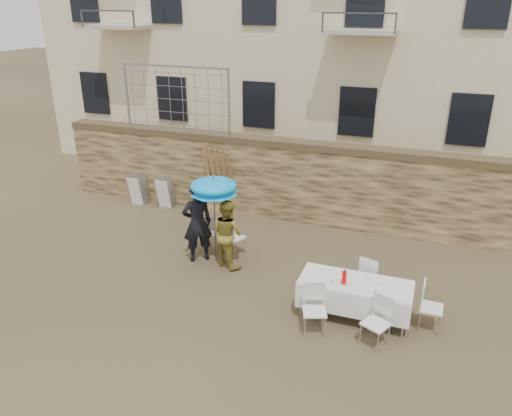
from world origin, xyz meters
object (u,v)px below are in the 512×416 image
(table_chair_front_left, at_px, (314,310))
(soda_bottle, at_px, (344,278))
(chair_stack_left, at_px, (142,187))
(chair_stack_right, at_px, (168,191))
(couple_chair_left, at_px, (208,232))
(table_chair_front_right, at_px, (376,323))
(couple_chair_right, at_px, (235,236))
(umbrella, at_px, (214,189))
(table_chair_side, at_px, (432,307))
(woman_dress, at_px, (227,233))
(banquet_table, at_px, (356,284))
(table_chair_back, at_px, (371,277))
(man_suit, at_px, (197,223))

(table_chair_front_left, bearing_deg, soda_bottle, 36.34)
(chair_stack_left, bearing_deg, chair_stack_right, 0.00)
(couple_chair_left, bearing_deg, table_chair_front_right, 138.77)
(chair_stack_right, bearing_deg, couple_chair_right, -36.04)
(umbrella, height_order, table_chair_front_right, umbrella)
(table_chair_side, bearing_deg, table_chair_front_left, 115.08)
(couple_chair_right, bearing_deg, umbrella, 83.46)
(woman_dress, relative_size, banquet_table, 0.77)
(umbrella, height_order, soda_bottle, umbrella)
(soda_bottle, xyz_separation_m, table_chair_back, (0.40, 0.95, -0.43))
(banquet_table, height_order, table_chair_side, table_chair_side)
(banquet_table, distance_m, table_chair_front_right, 0.94)
(soda_bottle, relative_size, chair_stack_left, 0.28)
(woman_dress, distance_m, table_chair_back, 3.30)
(chair_stack_right, bearing_deg, man_suit, -49.79)
(man_suit, distance_m, chair_stack_right, 3.64)
(banquet_table, distance_m, table_chair_front_left, 0.99)
(chair_stack_left, bearing_deg, umbrella, -36.18)
(couple_chair_right, xyz_separation_m, table_chair_side, (4.53, -1.50, 0.00))
(soda_bottle, bearing_deg, table_chair_side, 8.88)
(table_chair_side, bearing_deg, chair_stack_left, 68.42)
(table_chair_back, relative_size, chair_stack_right, 1.04)
(woman_dress, distance_m, umbrella, 1.07)
(table_chair_front_left, distance_m, table_chair_front_right, 1.10)
(couple_chair_left, xyz_separation_m, table_chair_back, (4.03, -0.80, 0.00))
(couple_chair_right, height_order, banquet_table, couple_chair_right)
(woman_dress, distance_m, table_chair_front_left, 3.08)
(table_chair_side, height_order, chair_stack_right, table_chair_side)
(man_suit, relative_size, table_chair_front_right, 1.96)
(soda_bottle, relative_size, table_chair_front_left, 0.27)
(umbrella, height_order, table_chair_side, umbrella)
(umbrella, bearing_deg, chair_stack_left, 143.82)
(man_suit, bearing_deg, table_chair_back, 138.53)
(couple_chair_left, height_order, soda_bottle, soda_bottle)
(chair_stack_left, distance_m, chair_stack_right, 0.90)
(woman_dress, bearing_deg, chair_stack_right, -16.33)
(table_chair_front_left, bearing_deg, table_chair_back, 42.73)
(couple_chair_right, relative_size, table_chair_side, 1.00)
(man_suit, height_order, chair_stack_right, man_suit)
(soda_bottle, relative_size, table_chair_side, 0.27)
(soda_bottle, bearing_deg, table_chair_front_right, -40.60)
(couple_chair_left, relative_size, table_chair_side, 1.00)
(woman_dress, height_order, table_chair_front_right, woman_dress)
(table_chair_front_left, relative_size, chair_stack_left, 1.04)
(man_suit, relative_size, woman_dress, 1.17)
(woman_dress, xyz_separation_m, couple_chair_left, (-0.75, 0.55, -0.33))
(banquet_table, xyz_separation_m, chair_stack_right, (-6.15, 3.80, -0.27))
(couple_chair_right, xyz_separation_m, table_chair_front_right, (3.63, -2.35, 0.00))
(soda_bottle, bearing_deg, couple_chair_right, 149.16)
(soda_bottle, bearing_deg, banquet_table, 36.87)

